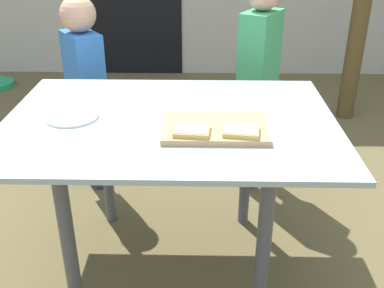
{
  "coord_description": "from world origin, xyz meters",
  "views": [
    {
      "loc": [
        0.12,
        -1.55,
        1.38
      ],
      "look_at": [
        0.08,
        0.0,
        0.59
      ],
      "focal_mm": 42.88,
      "sensor_mm": 36.0,
      "label": 1
    }
  ],
  "objects_px": {
    "pizza_slice_near_left": "(192,130)",
    "child_right": "(258,75)",
    "child_left": "(85,82)",
    "pizza_slice_near_right": "(241,131)",
    "plate_white_left": "(72,116)",
    "dining_table": "(170,142)",
    "cutting_board": "(215,128)"
  },
  "relations": [
    {
      "from": "pizza_slice_near_right",
      "to": "child_right",
      "type": "xyz_separation_m",
      "value": [
        0.16,
        0.89,
        -0.09
      ]
    },
    {
      "from": "dining_table",
      "to": "child_left",
      "type": "xyz_separation_m",
      "value": [
        -0.49,
        0.7,
        -0.0
      ]
    },
    {
      "from": "child_left",
      "to": "child_right",
      "type": "bearing_deg",
      "value": 1.34
    },
    {
      "from": "child_right",
      "to": "pizza_slice_near_right",
      "type": "bearing_deg",
      "value": -100.16
    },
    {
      "from": "dining_table",
      "to": "child_right",
      "type": "distance_m",
      "value": 0.83
    },
    {
      "from": "child_left",
      "to": "cutting_board",
      "type": "bearing_deg",
      "value": -50.98
    },
    {
      "from": "pizza_slice_near_left",
      "to": "child_left",
      "type": "distance_m",
      "value": 1.05
    },
    {
      "from": "dining_table",
      "to": "child_left",
      "type": "relative_size",
      "value": 1.19
    },
    {
      "from": "dining_table",
      "to": "pizza_slice_near_right",
      "type": "height_order",
      "value": "pizza_slice_near_right"
    },
    {
      "from": "dining_table",
      "to": "pizza_slice_near_left",
      "type": "xyz_separation_m",
      "value": [
        0.09,
        -0.17,
        0.13
      ]
    },
    {
      "from": "pizza_slice_near_left",
      "to": "child_right",
      "type": "height_order",
      "value": "child_right"
    },
    {
      "from": "cutting_board",
      "to": "child_right",
      "type": "xyz_separation_m",
      "value": [
        0.24,
        0.83,
        -0.07
      ]
    },
    {
      "from": "pizza_slice_near_left",
      "to": "child_left",
      "type": "xyz_separation_m",
      "value": [
        -0.57,
        0.87,
        -0.13
      ]
    },
    {
      "from": "pizza_slice_near_left",
      "to": "pizza_slice_near_right",
      "type": "xyz_separation_m",
      "value": [
        0.16,
        0.0,
        0.0
      ]
    },
    {
      "from": "cutting_board",
      "to": "plate_white_left",
      "type": "height_order",
      "value": "cutting_board"
    },
    {
      "from": "pizza_slice_near_left",
      "to": "child_right",
      "type": "relative_size",
      "value": 0.11
    },
    {
      "from": "dining_table",
      "to": "plate_white_left",
      "type": "relative_size",
      "value": 6.25
    },
    {
      "from": "pizza_slice_near_right",
      "to": "child_right",
      "type": "distance_m",
      "value": 0.91
    },
    {
      "from": "cutting_board",
      "to": "plate_white_left",
      "type": "distance_m",
      "value": 0.54
    },
    {
      "from": "child_left",
      "to": "child_right",
      "type": "relative_size",
      "value": 0.92
    },
    {
      "from": "pizza_slice_near_right",
      "to": "plate_white_left",
      "type": "relative_size",
      "value": 0.66
    },
    {
      "from": "child_left",
      "to": "child_right",
      "type": "xyz_separation_m",
      "value": [
        0.9,
        0.02,
        0.04
      ]
    },
    {
      "from": "dining_table",
      "to": "child_left",
      "type": "height_order",
      "value": "child_left"
    },
    {
      "from": "child_left",
      "to": "pizza_slice_near_left",
      "type": "bearing_deg",
      "value": -56.64
    },
    {
      "from": "child_right",
      "to": "plate_white_left",
      "type": "bearing_deg",
      "value": -136.97
    },
    {
      "from": "pizza_slice_near_right",
      "to": "child_left",
      "type": "bearing_deg",
      "value": 130.35
    },
    {
      "from": "plate_white_left",
      "to": "child_right",
      "type": "bearing_deg",
      "value": 43.03
    },
    {
      "from": "cutting_board",
      "to": "pizza_slice_near_left",
      "type": "xyz_separation_m",
      "value": [
        -0.08,
        -0.06,
        0.02
      ]
    },
    {
      "from": "child_right",
      "to": "dining_table",
      "type": "bearing_deg",
      "value": -119.54
    },
    {
      "from": "cutting_board",
      "to": "child_left",
      "type": "relative_size",
      "value": 0.35
    },
    {
      "from": "child_right",
      "to": "cutting_board",
      "type": "bearing_deg",
      "value": -106.51
    },
    {
      "from": "pizza_slice_near_left",
      "to": "plate_white_left",
      "type": "xyz_separation_m",
      "value": [
        -0.45,
        0.17,
        -0.03
      ]
    }
  ]
}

